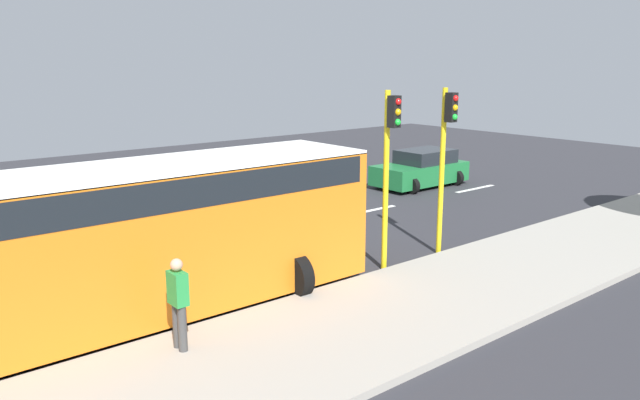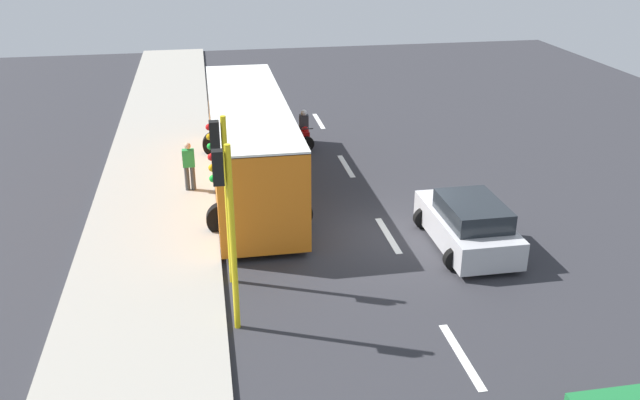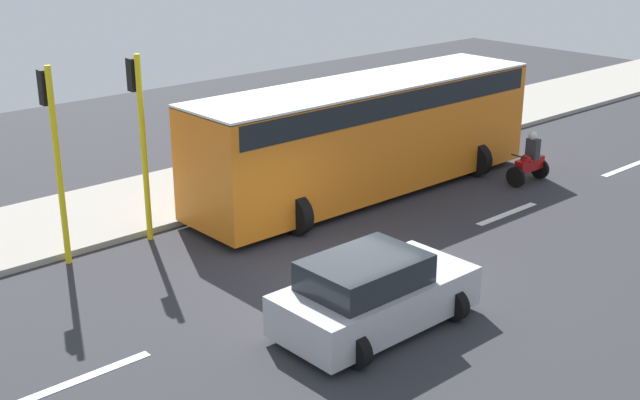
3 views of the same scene
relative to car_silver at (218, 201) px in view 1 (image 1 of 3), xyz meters
The scene contains 11 objects.
ground_plane 2.42m from the car_silver, 27.88° to the right, with size 40.00×60.00×0.10m, color #2D2D33.
sidewalk 9.11m from the car_silver, ahead, with size 4.00×60.00×0.15m, color #9E998E.
lane_stripe_mid 2.40m from the car_silver, 27.88° to the right, with size 0.20×2.40×0.01m, color white.
lane_stripe_south 5.37m from the car_silver, 67.62° to the left, with size 0.20×2.40×0.01m, color white.
lane_stripe_far_south 11.14m from the car_silver, 79.48° to the left, with size 0.20×2.40×0.01m, color white.
car_silver is the anchor object (origin of this frame).
car_green 9.65m from the car_silver, 88.91° to the left, with size 2.33×4.15×1.52m.
city_bus 8.10m from the car_silver, 43.95° to the right, with size 3.20×11.00×3.16m.
pedestrian_near_signal 9.52m from the car_silver, 34.45° to the right, with size 0.40×0.24×1.69m.
traffic_light_corner 7.80m from the car_silver, 23.20° to the left, with size 0.49×0.24×4.50m.
traffic_light_midblock 7.27m from the car_silver, ahead, with size 0.49×0.24×4.50m.
Camera 1 is at (15.35, -8.93, 5.21)m, focal length 34.99 mm.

